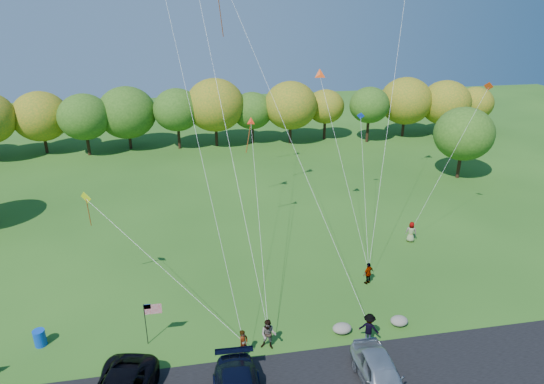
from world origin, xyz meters
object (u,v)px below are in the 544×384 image
(flyer_a, at_px, (243,344))
(flyer_b, at_px, (268,335))
(flyer_d, at_px, (368,273))
(minivan_silver, at_px, (381,375))
(trash_barrel, at_px, (40,338))
(flyer_c, at_px, (369,328))
(flyer_e, at_px, (411,232))

(flyer_a, height_order, flyer_b, flyer_b)
(flyer_b, height_order, flyer_d, flyer_b)
(flyer_a, relative_size, flyer_b, 0.93)
(minivan_silver, bearing_deg, flyer_b, 142.31)
(trash_barrel, bearing_deg, flyer_c, -9.30)
(flyer_b, bearing_deg, flyer_d, 54.24)
(flyer_e, height_order, trash_barrel, flyer_e)
(flyer_d, relative_size, trash_barrel, 1.62)
(flyer_b, distance_m, trash_barrel, 12.62)
(minivan_silver, bearing_deg, flyer_e, 60.50)
(flyer_a, relative_size, flyer_c, 0.95)
(flyer_d, xyz_separation_m, flyer_e, (5.40, 5.01, 0.04))
(flyer_a, xyz_separation_m, flyer_d, (9.08, 5.51, -0.06))
(minivan_silver, relative_size, flyer_b, 2.62)
(minivan_silver, distance_m, flyer_a, 7.17)
(flyer_a, relative_size, flyer_e, 1.02)
(flyer_a, distance_m, flyer_d, 10.62)
(flyer_b, bearing_deg, flyer_c, 16.23)
(minivan_silver, bearing_deg, trash_barrel, 160.53)
(flyer_a, bearing_deg, trash_barrel, 119.54)
(flyer_c, height_order, trash_barrel, flyer_c)
(flyer_b, bearing_deg, flyer_a, -142.40)
(trash_barrel, bearing_deg, flyer_b, -11.45)
(flyer_a, bearing_deg, flyer_d, -14.16)
(flyer_b, bearing_deg, trash_barrel, -170.78)
(flyer_d, bearing_deg, flyer_c, 42.38)
(flyer_e, bearing_deg, flyer_a, 62.44)
(minivan_silver, xyz_separation_m, flyer_c, (0.72, 3.45, 0.02))
(flyer_c, relative_size, flyer_e, 1.07)
(flyer_b, xyz_separation_m, flyer_d, (7.65, 5.08, -0.12))
(minivan_silver, xyz_separation_m, flyer_e, (8.18, 13.97, -0.04))
(minivan_silver, xyz_separation_m, trash_barrel, (-17.23, 6.38, -0.38))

